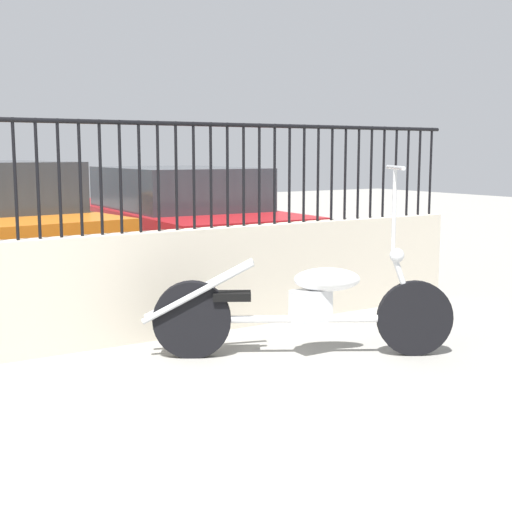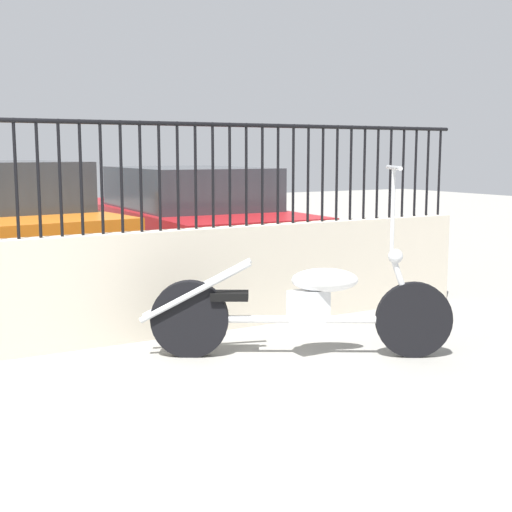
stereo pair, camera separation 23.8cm
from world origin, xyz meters
The scene contains 2 objects.
motorcycle_white centered at (2.61, 1.42, 0.39)m, with size 2.07×1.29×1.44m.
car_red centered at (3.48, 5.30, 0.68)m, with size 1.87×4.61×1.34m.
Camera 1 is at (-0.38, -2.86, 1.53)m, focal length 50.00 mm.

